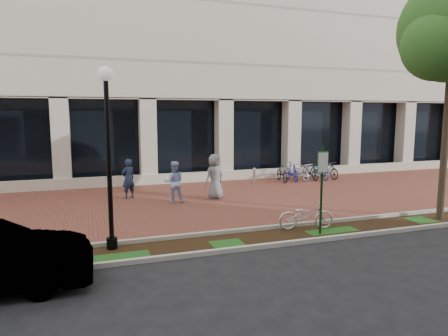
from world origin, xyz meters
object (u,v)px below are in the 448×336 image
object	(u,v)px
locked_bicycle	(306,215)
pedestrian_left	(128,179)
pedestrian_right	(215,177)
parking_sign	(322,179)
bollard	(254,176)
lamppost	(108,149)
bike_rack_cluster	(305,171)
pedestrian_mid	(174,182)

from	to	relation	value
locked_bicycle	pedestrian_left	world-z (taller)	pedestrian_left
pedestrian_left	pedestrian_right	bearing A→B (deg)	131.19
parking_sign	bollard	size ratio (longest dim) A/B	2.95
lamppost	pedestrian_left	size ratio (longest dim) A/B	2.82
lamppost	locked_bicycle	size ratio (longest dim) A/B	2.75
lamppost	pedestrian_right	xyz separation A→B (m)	(4.38, 5.01, -1.66)
bike_rack_cluster	locked_bicycle	bearing A→B (deg)	-116.48
parking_sign	locked_bicycle	bearing A→B (deg)	102.91
parking_sign	bollard	xyz separation A→B (m)	(1.43, 8.12, -1.17)
locked_bicycle	pedestrian_left	distance (m)	7.84
pedestrian_left	bike_rack_cluster	distance (m)	9.44
locked_bicycle	bike_rack_cluster	size ratio (longest dim) A/B	0.48
lamppost	pedestrian_mid	xyz separation A→B (m)	(2.66, 4.86, -1.77)
locked_bicycle	bike_rack_cluster	distance (m)	9.31
lamppost	pedestrian_left	world-z (taller)	lamppost
locked_bicycle	bollard	xyz separation A→B (m)	(1.55, 7.53, 0.00)
locked_bicycle	bollard	bearing A→B (deg)	0.45
pedestrian_mid	bike_rack_cluster	bearing A→B (deg)	-148.86
locked_bicycle	pedestrian_mid	xyz separation A→B (m)	(-2.97, 4.92, 0.38)
pedestrian_left	pedestrian_mid	distance (m)	2.15
lamppost	locked_bicycle	world-z (taller)	lamppost
parking_sign	lamppost	size ratio (longest dim) A/B	0.56
pedestrian_left	pedestrian_right	size ratio (longest dim) A/B	0.88
parking_sign	bollard	bearing A→B (deg)	80.92
lamppost	pedestrian_right	world-z (taller)	lamppost
locked_bicycle	pedestrian_right	bearing A→B (deg)	25.93
parking_sign	locked_bicycle	world-z (taller)	parking_sign
locked_bicycle	pedestrian_right	size ratio (longest dim) A/B	0.90
pedestrian_left	bike_rack_cluster	world-z (taller)	pedestrian_left
pedestrian_mid	pedestrian_right	world-z (taller)	pedestrian_right
lamppost	bike_rack_cluster	bearing A→B (deg)	37.63
pedestrian_left	pedestrian_mid	size ratio (longest dim) A/B	1.00
pedestrian_mid	pedestrian_left	bearing A→B (deg)	-32.63
parking_sign	pedestrian_right	xyz separation A→B (m)	(-1.37, 5.67, -0.69)
parking_sign	locked_bicycle	size ratio (longest dim) A/B	1.53
lamppost	bollard	world-z (taller)	lamppost
parking_sign	pedestrian_left	xyz separation A→B (m)	(-4.71, 6.95, -0.80)
bollard	pedestrian_left	bearing A→B (deg)	-169.19
lamppost	parking_sign	bearing A→B (deg)	-6.51
parking_sign	pedestrian_mid	world-z (taller)	parking_sign
pedestrian_left	pedestrian_mid	xyz separation A→B (m)	(1.61, -1.43, 0.00)
parking_sign	locked_bicycle	xyz separation A→B (m)	(-0.13, 0.60, -1.18)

